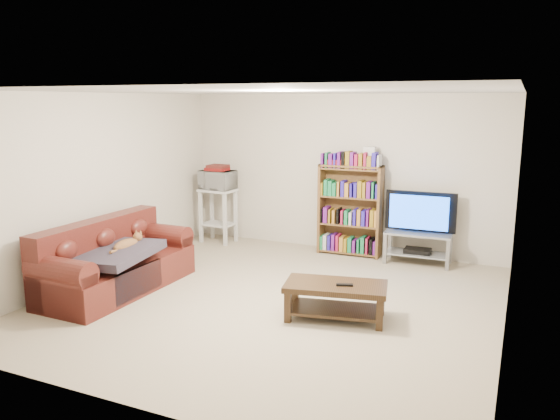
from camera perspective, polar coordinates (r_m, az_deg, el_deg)
The scene contains 19 objects.
floor at distance 6.48m, azimuth -0.65°, elevation -9.42°, with size 5.00×5.00×0.00m, color tan.
ceiling at distance 6.06m, azimuth -0.70°, elevation 12.32°, with size 5.00×5.00×0.00m, color white.
wall_back at distance 8.46m, azimuth 6.48°, elevation 3.83°, with size 5.00×5.00×0.00m, color beige.
wall_front at distance 4.08m, azimuth -15.65°, elevation -4.69°, with size 5.00×5.00×0.00m, color beige.
wall_left at distance 7.54m, azimuth -18.20°, elevation 2.42°, with size 5.00×5.00×0.00m, color beige.
wall_right at distance 5.60m, azimuth 23.21°, elevation -0.88°, with size 5.00×5.00×0.00m, color beige.
sofa at distance 7.05m, azimuth -17.03°, elevation -5.55°, with size 0.90×2.03×0.86m.
blanket at distance 6.78m, azimuth -16.78°, elevation -4.38°, with size 0.78×1.01×0.10m, color #332C38.
cat at distance 6.90m, azimuth -15.80°, elevation -3.54°, with size 0.22×0.55×0.17m, color brown, non-canonical shape.
coffee_table at distance 5.91m, azimuth 5.83°, elevation -8.76°, with size 1.16×0.74×0.39m.
remote at distance 5.81m, azimuth 6.76°, elevation -7.77°, with size 0.18×0.05×0.02m, color black.
tv_stand at distance 8.03m, azimuth 14.22°, elevation -3.30°, with size 0.93×0.44×0.46m.
television at distance 7.93m, azimuth 14.37°, elevation -0.27°, with size 0.99×0.13×0.57m, color black.
dvd_player at distance 8.06m, azimuth 14.18°, elevation -4.15°, with size 0.37×0.26×0.06m, color black.
bookshelf at distance 8.25m, azimuth 7.34°, elevation 0.12°, with size 0.95×0.32×1.37m.
shelf_clutter at distance 8.13m, azimuth 8.17°, elevation 5.39°, with size 0.69×0.22×0.28m.
microwave_stand at distance 9.00m, azimuth -6.49°, elevation 0.20°, with size 0.58×0.44×0.89m.
microwave at distance 8.92m, azimuth -6.55°, elevation 3.16°, with size 0.55×0.37×0.30m, color silver.
game_boxes at distance 8.90m, azimuth -6.58°, elevation 4.28°, with size 0.32×0.28×0.05m, color maroon.
Camera 1 is at (2.55, -5.49, 2.30)m, focal length 35.00 mm.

